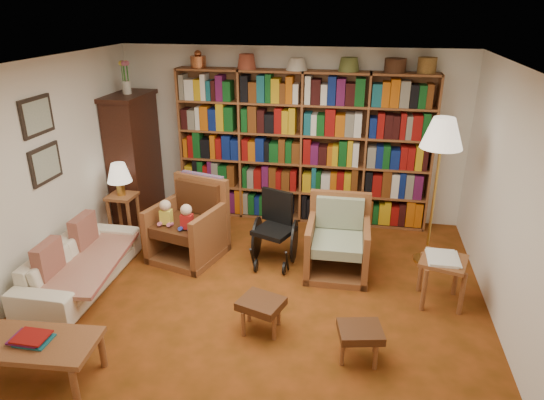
% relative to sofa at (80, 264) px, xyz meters
% --- Properties ---
extents(floor, '(5.00, 5.00, 0.00)m').
position_rel_sofa_xyz_m(floor, '(2.05, -0.01, -0.26)').
color(floor, '#8C3C15').
rests_on(floor, ground).
extents(ceiling, '(5.00, 5.00, 0.00)m').
position_rel_sofa_xyz_m(ceiling, '(2.05, -0.01, 2.24)').
color(ceiling, white).
rests_on(ceiling, wall_back).
extents(wall_back, '(5.00, 0.00, 5.00)m').
position_rel_sofa_xyz_m(wall_back, '(2.05, 2.49, 0.99)').
color(wall_back, white).
rests_on(wall_back, floor).
extents(wall_front, '(5.00, 0.00, 5.00)m').
position_rel_sofa_xyz_m(wall_front, '(2.05, -2.51, 0.99)').
color(wall_front, white).
rests_on(wall_front, floor).
extents(wall_left, '(0.00, 5.00, 5.00)m').
position_rel_sofa_xyz_m(wall_left, '(-0.45, -0.01, 0.99)').
color(wall_left, white).
rests_on(wall_left, floor).
extents(wall_right, '(0.00, 5.00, 5.00)m').
position_rel_sofa_xyz_m(wall_right, '(4.55, -0.01, 0.99)').
color(wall_right, white).
rests_on(wall_right, floor).
extents(bookshelf, '(3.60, 0.30, 2.42)m').
position_rel_sofa_xyz_m(bookshelf, '(2.25, 2.32, 0.91)').
color(bookshelf, brown).
rests_on(bookshelf, floor).
extents(curio_cabinet, '(0.50, 0.95, 2.40)m').
position_rel_sofa_xyz_m(curio_cabinet, '(-0.20, 1.99, 0.70)').
color(curio_cabinet, '#36190E').
rests_on(curio_cabinet, floor).
extents(framed_pictures, '(0.03, 0.52, 0.97)m').
position_rel_sofa_xyz_m(framed_pictures, '(-0.43, 0.29, 1.37)').
color(framed_pictures, black).
rests_on(framed_pictures, wall_left).
extents(sofa, '(1.77, 0.72, 0.51)m').
position_rel_sofa_xyz_m(sofa, '(0.00, 0.00, 0.00)').
color(sofa, '#F4E9CF').
rests_on(sofa, floor).
extents(sofa_throw, '(0.99, 1.59, 0.04)m').
position_rel_sofa_xyz_m(sofa_throw, '(0.05, -0.00, 0.04)').
color(sofa_throw, beige).
rests_on(sofa_throw, sofa).
extents(cushion_left, '(0.13, 0.42, 0.42)m').
position_rel_sofa_xyz_m(cushion_left, '(-0.13, 0.35, 0.19)').
color(cushion_left, maroon).
rests_on(cushion_left, sofa).
extents(cushion_right, '(0.14, 0.41, 0.41)m').
position_rel_sofa_xyz_m(cushion_right, '(-0.13, -0.35, 0.19)').
color(cushion_right, maroon).
rests_on(cushion_right, sofa).
extents(side_table_lamp, '(0.38, 0.38, 0.61)m').
position_rel_sofa_xyz_m(side_table_lamp, '(-0.10, 1.30, 0.17)').
color(side_table_lamp, brown).
rests_on(side_table_lamp, floor).
extents(table_lamp, '(0.33, 0.33, 0.45)m').
position_rel_sofa_xyz_m(table_lamp, '(-0.10, 1.30, 0.66)').
color(table_lamp, gold).
rests_on(table_lamp, side_table_lamp).
extents(armchair_leather, '(1.00, 1.02, 1.01)m').
position_rel_sofa_xyz_m(armchair_leather, '(0.99, 0.96, 0.15)').
color(armchair_leather, brown).
rests_on(armchair_leather, floor).
extents(armchair_sage, '(0.75, 0.78, 0.92)m').
position_rel_sofa_xyz_m(armchair_sage, '(2.89, 0.91, 0.10)').
color(armchair_sage, brown).
rests_on(armchair_sage, floor).
extents(wheelchair, '(0.56, 0.71, 0.89)m').
position_rel_sofa_xyz_m(wheelchair, '(2.10, 1.01, 0.15)').
color(wheelchair, black).
rests_on(wheelchair, floor).
extents(floor_lamp, '(0.49, 0.49, 1.85)m').
position_rel_sofa_xyz_m(floor_lamp, '(4.00, 1.31, 1.34)').
color(floor_lamp, gold).
rests_on(floor_lamp, floor).
extents(side_table_papers, '(0.57, 0.57, 0.56)m').
position_rel_sofa_xyz_m(side_table_papers, '(4.04, 0.39, 0.18)').
color(side_table_papers, brown).
rests_on(side_table_papers, floor).
extents(footstool_a, '(0.50, 0.46, 0.35)m').
position_rel_sofa_xyz_m(footstool_a, '(2.23, -0.46, 0.03)').
color(footstool_a, '#452212').
rests_on(footstool_a, floor).
extents(footstool_b, '(0.45, 0.41, 0.33)m').
position_rel_sofa_xyz_m(footstool_b, '(3.20, -0.70, 0.02)').
color(footstool_b, '#452212').
rests_on(footstool_b, floor).
extents(coffee_table, '(1.11, 0.62, 0.43)m').
position_rel_sofa_xyz_m(coffee_table, '(0.45, -1.46, 0.07)').
color(coffee_table, brown).
rests_on(coffee_table, floor).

